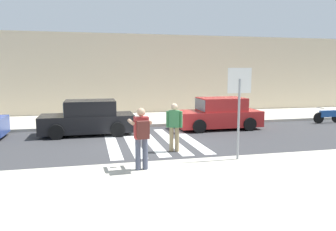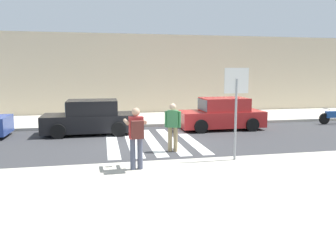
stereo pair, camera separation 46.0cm
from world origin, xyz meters
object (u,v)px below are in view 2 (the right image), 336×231
Objects in this scene: pedestrian_crossing at (173,125)px; motorcycle at (334,116)px; photographer_with_backpack at (136,133)px; stop_sign at (236,93)px; parked_car_red at (222,115)px; parked_car_black at (90,118)px.

motorcycle is at bearing 23.32° from pedestrian_crossing.
stop_sign is at bearing 7.85° from photographer_with_backpack.
photographer_with_backpack is 7.96m from parked_car_red.
parked_car_red is (3.31, 3.94, -0.25)m from pedestrian_crossing.
photographer_with_backpack is at bearing -127.53° from parked_car_red.
photographer_with_backpack is at bearing -172.15° from stop_sign.
parked_car_black is at bearing 127.54° from stop_sign.
stop_sign is 0.69× the size of parked_car_black.
stop_sign is at bearing -143.38° from motorcycle.
photographer_with_backpack is 13.18m from motorcycle.
motorcycle is (12.83, 0.30, -0.31)m from parked_car_black.
stop_sign is 1.63× the size of pedestrian_crossing.
motorcycle is at bearing 2.63° from parked_car_red.
photographer_with_backpack is 6.48m from parked_car_black.
parked_car_red is (4.84, 6.30, -0.44)m from photographer_with_backpack.
photographer_with_backpack is 0.42× the size of parked_car_red.
photographer_with_backpack reaches higher than parked_car_red.
parked_car_red is (6.29, 0.00, 0.00)m from parked_car_black.
motorcycle is at bearing 1.34° from parked_car_black.
parked_car_black is 2.33× the size of motorcycle.
parked_car_black is (-1.45, 6.30, -0.44)m from photographer_with_backpack.
parked_car_red is (1.78, 5.88, -1.47)m from stop_sign.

